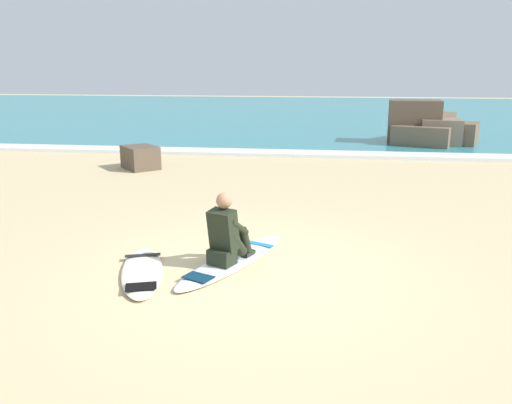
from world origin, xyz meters
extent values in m
plane|color=#CCB584|center=(0.00, 0.00, 0.00)|extent=(80.00, 80.00, 0.00)
cube|color=teal|center=(0.00, 22.92, 0.05)|extent=(80.00, 28.00, 0.10)
cube|color=white|center=(0.00, 9.22, 0.06)|extent=(80.00, 0.90, 0.11)
ellipsoid|color=silver|center=(-0.31, 0.34, 0.04)|extent=(1.45, 2.44, 0.07)
cube|color=#1E7FB7|center=(-0.03, 0.97, 0.07)|extent=(0.48, 0.28, 0.01)
cube|color=#0A2C40|center=(-0.62, -0.37, 0.07)|extent=(0.43, 0.37, 0.01)
cube|color=black|center=(-0.41, 0.10, 0.18)|extent=(0.40, 0.37, 0.20)
cylinder|color=black|center=(-0.43, 0.31, 0.33)|extent=(0.30, 0.43, 0.43)
cylinder|color=black|center=(-0.36, 0.50, 0.30)|extent=(0.21, 0.29, 0.42)
cube|color=black|center=(-0.34, 0.57, 0.10)|extent=(0.18, 0.24, 0.05)
cylinder|color=black|center=(-0.24, 0.23, 0.33)|extent=(0.30, 0.43, 0.43)
cylinder|color=black|center=(-0.15, 0.41, 0.30)|extent=(0.21, 0.29, 0.42)
cube|color=black|center=(-0.12, 0.47, 0.10)|extent=(0.18, 0.24, 0.05)
cube|color=black|center=(-0.39, 0.14, 0.53)|extent=(0.43, 0.40, 0.57)
sphere|color=#A37556|center=(-0.38, 0.16, 0.92)|extent=(0.21, 0.21, 0.21)
cylinder|color=black|center=(-0.46, 0.33, 0.55)|extent=(0.24, 0.40, 0.31)
cylinder|color=black|center=(-0.21, 0.22, 0.55)|extent=(0.24, 0.40, 0.31)
ellipsoid|color=#EFE5C6|center=(-1.40, -0.20, 0.04)|extent=(1.05, 1.86, 0.07)
cube|color=black|center=(-1.55, 0.28, 0.07)|extent=(0.49, 0.24, 0.01)
cube|color=black|center=(-1.22, -0.74, 0.07)|extent=(0.42, 0.34, 0.01)
cube|color=brown|center=(3.75, 11.70, 0.75)|extent=(1.73, 1.24, 1.50)
cube|color=brown|center=(4.24, 12.22, 0.53)|extent=(2.03, 2.09, 1.06)
cube|color=#756656|center=(4.57, 11.45, 0.46)|extent=(1.36, 1.24, 0.92)
cube|color=brown|center=(3.94, 11.21, 0.36)|extent=(2.05, 1.67, 0.73)
cube|color=brown|center=(5.10, 11.65, 0.40)|extent=(1.60, 1.51, 0.80)
cube|color=brown|center=(-3.84, 6.64, 0.29)|extent=(1.17, 1.18, 0.59)
camera|label=1|loc=(0.89, -6.27, 2.60)|focal=36.98mm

